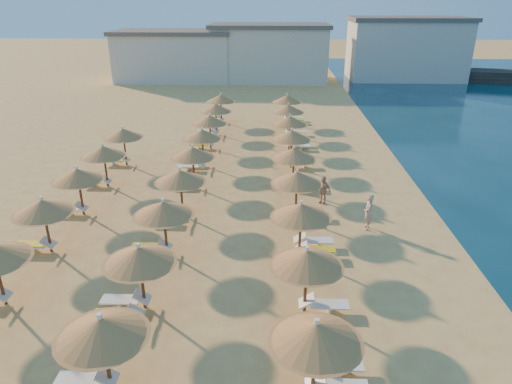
{
  "coord_description": "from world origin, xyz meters",
  "views": [
    {
      "loc": [
        1.13,
        -17.69,
        10.66
      ],
      "look_at": [
        0.33,
        4.0,
        1.3
      ],
      "focal_mm": 32.0,
      "sensor_mm": 36.0,
      "label": 1
    }
  ],
  "objects_px": {
    "jetty": "(481,76)",
    "parasol_row_west": "(180,177)",
    "parasol_row_east": "(297,179)",
    "beachgoer_a": "(368,212)",
    "beachgoer_c": "(323,190)"
  },
  "relations": [
    {
      "from": "parasol_row_west",
      "to": "beachgoer_c",
      "type": "xyz_separation_m",
      "value": [
        7.49,
        1.93,
        -1.41
      ]
    },
    {
      "from": "jetty",
      "to": "beachgoer_a",
      "type": "height_order",
      "value": "beachgoer_a"
    },
    {
      "from": "parasol_row_east",
      "to": "jetty",
      "type": "bearing_deg",
      "value": 57.68
    },
    {
      "from": "parasol_row_east",
      "to": "beachgoer_c",
      "type": "relative_size",
      "value": 25.65
    },
    {
      "from": "jetty",
      "to": "parasol_row_east",
      "type": "bearing_deg",
      "value": -109.19
    },
    {
      "from": "parasol_row_west",
      "to": "beachgoer_a",
      "type": "xyz_separation_m",
      "value": [
        9.4,
        -1.08,
        -1.29
      ]
    },
    {
      "from": "beachgoer_a",
      "to": "parasol_row_east",
      "type": "bearing_deg",
      "value": -105.04
    },
    {
      "from": "jetty",
      "to": "parasol_row_west",
      "type": "bearing_deg",
      "value": -114.57
    },
    {
      "from": "parasol_row_east",
      "to": "beachgoer_a",
      "type": "xyz_separation_m",
      "value": [
        3.49,
        -1.08,
        -1.29
      ]
    },
    {
      "from": "jetty",
      "to": "beachgoer_a",
      "type": "distance_m",
      "value": 49.15
    },
    {
      "from": "jetty",
      "to": "parasol_row_east",
      "type": "height_order",
      "value": "parasol_row_east"
    },
    {
      "from": "beachgoer_c",
      "to": "beachgoer_a",
      "type": "relative_size",
      "value": 0.87
    },
    {
      "from": "jetty",
      "to": "parasol_row_west",
      "type": "relative_size",
      "value": 0.73
    },
    {
      "from": "jetty",
      "to": "beachgoer_a",
      "type": "xyz_separation_m",
      "value": [
        -23.23,
        -43.32,
        0.17
      ]
    },
    {
      "from": "parasol_row_east",
      "to": "beachgoer_c",
      "type": "xyz_separation_m",
      "value": [
        1.58,
        1.93,
        -1.41
      ]
    }
  ]
}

